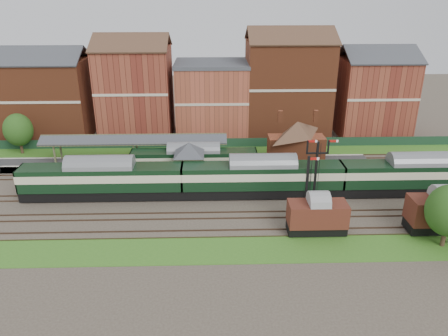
{
  "coord_description": "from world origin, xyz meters",
  "views": [
    {
      "loc": [
        -0.06,
        -48.91,
        24.32
      ],
      "look_at": [
        1.42,
        2.0,
        3.0
      ],
      "focal_mm": 35.0,
      "sensor_mm": 36.0,
      "label": 1
    }
  ],
  "objects_px": {
    "semaphore_bracket": "(316,169)",
    "platform_railcar": "(194,160)",
    "signal_box": "(189,163)",
    "goods_van_a": "(317,215)",
    "dmu_train": "(262,177)"
  },
  "relations": [
    {
      "from": "semaphore_bracket",
      "to": "dmu_train",
      "type": "xyz_separation_m",
      "value": [
        -5.96,
        2.5,
        -2.0
      ]
    },
    {
      "from": "semaphore_bracket",
      "to": "goods_van_a",
      "type": "distance_m",
      "value": 7.07
    },
    {
      "from": "signal_box",
      "to": "goods_van_a",
      "type": "xyz_separation_m",
      "value": [
        13.88,
        -12.25,
        -1.08
      ]
    },
    {
      "from": "platform_railcar",
      "to": "goods_van_a",
      "type": "height_order",
      "value": "platform_railcar"
    },
    {
      "from": "platform_railcar",
      "to": "dmu_train",
      "type": "bearing_deg",
      "value": -36.99
    },
    {
      "from": "semaphore_bracket",
      "to": "goods_van_a",
      "type": "xyz_separation_m",
      "value": [
        -1.16,
        -6.5,
        -2.52
      ]
    },
    {
      "from": "signal_box",
      "to": "dmu_train",
      "type": "distance_m",
      "value": 9.66
    },
    {
      "from": "signal_box",
      "to": "semaphore_bracket",
      "type": "distance_m",
      "value": 16.16
    },
    {
      "from": "signal_box",
      "to": "goods_van_a",
      "type": "bearing_deg",
      "value": -41.42
    },
    {
      "from": "semaphore_bracket",
      "to": "platform_railcar",
      "type": "xyz_separation_m",
      "value": [
        -14.59,
        9.0,
        -2.32
      ]
    },
    {
      "from": "signal_box",
      "to": "goods_van_a",
      "type": "relative_size",
      "value": 0.98
    },
    {
      "from": "semaphore_bracket",
      "to": "dmu_train",
      "type": "distance_m",
      "value": 6.76
    },
    {
      "from": "dmu_train",
      "to": "signal_box",
      "type": "bearing_deg",
      "value": 160.31
    },
    {
      "from": "semaphore_bracket",
      "to": "goods_van_a",
      "type": "height_order",
      "value": "semaphore_bracket"
    },
    {
      "from": "semaphore_bracket",
      "to": "signal_box",
      "type": "bearing_deg",
      "value": 159.08
    }
  ]
}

